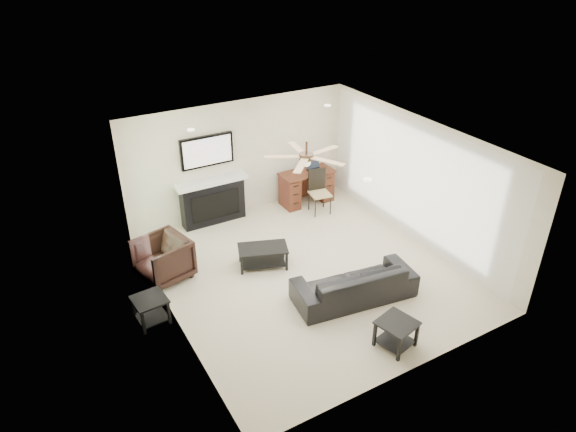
{
  "coord_description": "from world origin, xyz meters",
  "views": [
    {
      "loc": [
        -4.11,
        -6.48,
        5.48
      ],
      "look_at": [
        -0.22,
        0.32,
        1.09
      ],
      "focal_mm": 32.0,
      "sensor_mm": 36.0,
      "label": 1
    }
  ],
  "objects_px": {
    "sofa": "(354,283)",
    "desk": "(307,187)",
    "armchair": "(163,259)",
    "coffee_table": "(263,257)",
    "fireplace_unit": "(212,181)"
  },
  "relations": [
    {
      "from": "sofa",
      "to": "coffee_table",
      "type": "bearing_deg",
      "value": -52.54
    },
    {
      "from": "fireplace_unit",
      "to": "desk",
      "type": "xyz_separation_m",
      "value": [
        2.18,
        -0.21,
        -0.57
      ]
    },
    {
      "from": "sofa",
      "to": "desk",
      "type": "height_order",
      "value": "desk"
    },
    {
      "from": "armchair",
      "to": "fireplace_unit",
      "type": "distance_m",
      "value": 2.19
    },
    {
      "from": "sofa",
      "to": "desk",
      "type": "bearing_deg",
      "value": -100.51
    },
    {
      "from": "sofa",
      "to": "armchair",
      "type": "height_order",
      "value": "armchair"
    },
    {
      "from": "fireplace_unit",
      "to": "desk",
      "type": "bearing_deg",
      "value": -5.37
    },
    {
      "from": "sofa",
      "to": "fireplace_unit",
      "type": "height_order",
      "value": "fireplace_unit"
    },
    {
      "from": "fireplace_unit",
      "to": "desk",
      "type": "relative_size",
      "value": 1.57
    },
    {
      "from": "sofa",
      "to": "coffee_table",
      "type": "relative_size",
      "value": 2.29
    },
    {
      "from": "coffee_table",
      "to": "fireplace_unit",
      "type": "distance_m",
      "value": 2.13
    },
    {
      "from": "coffee_table",
      "to": "desk",
      "type": "bearing_deg",
      "value": 61.7
    },
    {
      "from": "armchair",
      "to": "fireplace_unit",
      "type": "height_order",
      "value": "fireplace_unit"
    },
    {
      "from": "coffee_table",
      "to": "desk",
      "type": "xyz_separation_m",
      "value": [
        2.04,
        1.78,
        0.18
      ]
    },
    {
      "from": "sofa",
      "to": "armchair",
      "type": "distance_m",
      "value": 3.38
    }
  ]
}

